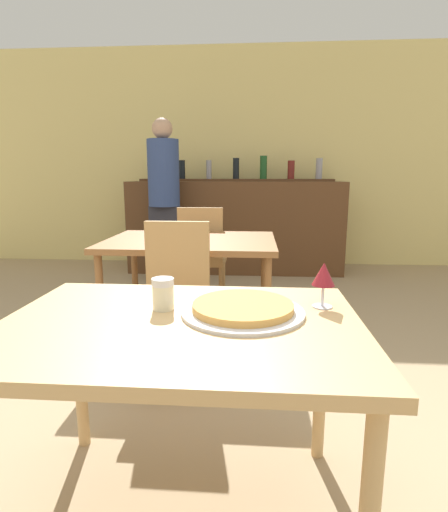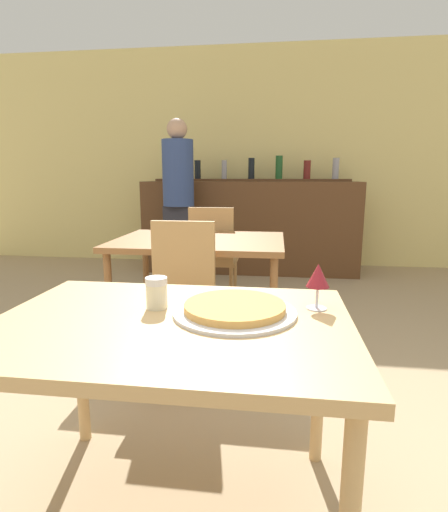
% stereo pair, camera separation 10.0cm
% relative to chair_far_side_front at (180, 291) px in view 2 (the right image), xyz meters
% --- Properties ---
extents(wall_back, '(8.00, 0.05, 2.80)m').
position_rel_chair_far_side_front_xyz_m(wall_back, '(0.22, 3.24, 0.88)').
color(wall_back, '#EAD684').
rests_on(wall_back, ground_plane).
extents(dining_table_near, '(1.15, 0.82, 0.73)m').
position_rel_chair_far_side_front_xyz_m(dining_table_near, '(0.22, -1.00, 0.13)').
color(dining_table_near, tan).
rests_on(dining_table_near, ground_plane).
extents(dining_table_far, '(1.20, 0.88, 0.73)m').
position_rel_chair_far_side_front_xyz_m(dining_table_far, '(0.00, 0.60, 0.14)').
color(dining_table_far, brown).
rests_on(dining_table_far, ground_plane).
extents(bar_counter, '(2.60, 0.56, 1.11)m').
position_rel_chair_far_side_front_xyz_m(bar_counter, '(0.22, 2.74, 0.03)').
color(bar_counter, brown).
rests_on(bar_counter, ground_plane).
extents(bar_back_shelf, '(2.39, 0.24, 0.31)m').
position_rel_chair_far_side_front_xyz_m(bar_back_shelf, '(0.25, 2.88, 0.65)').
color(bar_back_shelf, brown).
rests_on(bar_back_shelf, bar_counter).
extents(chair_far_side_front, '(0.40, 0.40, 0.92)m').
position_rel_chair_far_side_front_xyz_m(chair_far_side_front, '(0.00, 0.00, 0.00)').
color(chair_far_side_front, tan).
rests_on(chair_far_side_front, ground_plane).
extents(chair_far_side_back, '(0.40, 0.40, 0.92)m').
position_rel_chair_far_side_front_xyz_m(chair_far_side_back, '(0.00, 1.21, 0.00)').
color(chair_far_side_back, tan).
rests_on(chair_far_side_back, ground_plane).
extents(pizza_tray, '(0.41, 0.41, 0.04)m').
position_rel_chair_far_side_front_xyz_m(pizza_tray, '(0.41, -0.92, 0.22)').
color(pizza_tray, silver).
rests_on(pizza_tray, dining_table_near).
extents(cheese_shaker, '(0.08, 0.08, 0.11)m').
position_rel_chair_far_side_front_xyz_m(cheese_shaker, '(0.14, -0.89, 0.26)').
color(cheese_shaker, beige).
rests_on(cheese_shaker, dining_table_near).
extents(person_standing, '(0.34, 0.34, 1.78)m').
position_rel_chair_far_side_front_xyz_m(person_standing, '(-0.53, 2.16, 0.45)').
color(person_standing, '#2D2D38').
rests_on(person_standing, ground_plane).
extents(wine_glass, '(0.08, 0.08, 0.16)m').
position_rel_chair_far_side_front_xyz_m(wine_glass, '(0.69, -0.83, 0.32)').
color(wine_glass, silver).
rests_on(wine_glass, dining_table_near).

